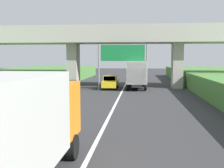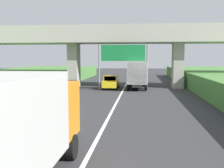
{
  "view_description": "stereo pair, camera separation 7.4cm",
  "coord_description": "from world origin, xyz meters",
  "px_view_note": "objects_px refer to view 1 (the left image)",
  "views": [
    {
      "loc": [
        1.94,
        0.56,
        3.88
      ],
      "look_at": [
        0.0,
        19.52,
        2.0
      ],
      "focal_mm": 42.25,
      "sensor_mm": 36.0,
      "label": 1
    },
    {
      "loc": [
        2.01,
        0.57,
        3.88
      ],
      "look_at": [
        0.0,
        19.52,
        2.0
      ],
      "focal_mm": 42.25,
      "sensor_mm": 36.0,
      "label": 2
    }
  ],
  "objects_px": {
    "truck_white": "(137,73)",
    "car_yellow": "(110,82)",
    "construction_barrel_2": "(4,112)",
    "overhead_highway_sign": "(123,56)",
    "truck_orange": "(12,129)",
    "construction_barrel_3": "(32,102)"
  },
  "relations": [
    {
      "from": "car_yellow",
      "to": "construction_barrel_2",
      "type": "height_order",
      "value": "car_yellow"
    },
    {
      "from": "truck_white",
      "to": "construction_barrel_2",
      "type": "relative_size",
      "value": 8.11
    },
    {
      "from": "overhead_highway_sign",
      "to": "truck_white",
      "type": "bearing_deg",
      "value": 55.56
    },
    {
      "from": "overhead_highway_sign",
      "to": "truck_white",
      "type": "xyz_separation_m",
      "value": [
        1.69,
        2.46,
        -2.17
      ]
    },
    {
      "from": "construction_barrel_3",
      "to": "overhead_highway_sign",
      "type": "bearing_deg",
      "value": 60.72
    },
    {
      "from": "truck_orange",
      "to": "truck_white",
      "type": "distance_m",
      "value": 27.08
    },
    {
      "from": "car_yellow",
      "to": "construction_barrel_2",
      "type": "bearing_deg",
      "value": -105.84
    },
    {
      "from": "truck_white",
      "to": "truck_orange",
      "type": "bearing_deg",
      "value": -96.83
    },
    {
      "from": "truck_orange",
      "to": "car_yellow",
      "type": "bearing_deg",
      "value": 90.2
    },
    {
      "from": "overhead_highway_sign",
      "to": "truck_white",
      "type": "distance_m",
      "value": 3.69
    },
    {
      "from": "construction_barrel_3",
      "to": "truck_white",
      "type": "bearing_deg",
      "value": 59.77
    },
    {
      "from": "truck_orange",
      "to": "construction_barrel_3",
      "type": "xyz_separation_m",
      "value": [
        -4.92,
        12.92,
        -1.47
      ]
    },
    {
      "from": "car_yellow",
      "to": "construction_barrel_3",
      "type": "xyz_separation_m",
      "value": [
        -4.83,
        -13.13,
        -0.4
      ]
    },
    {
      "from": "car_yellow",
      "to": "truck_white",
      "type": "bearing_deg",
      "value": 14.19
    },
    {
      "from": "overhead_highway_sign",
      "to": "construction_barrel_3",
      "type": "relative_size",
      "value": 6.53
    },
    {
      "from": "overhead_highway_sign",
      "to": "car_yellow",
      "type": "distance_m",
      "value": 3.98
    },
    {
      "from": "overhead_highway_sign",
      "to": "truck_orange",
      "type": "bearing_deg",
      "value": -93.59
    },
    {
      "from": "construction_barrel_2",
      "to": "construction_barrel_3",
      "type": "height_order",
      "value": "same"
    },
    {
      "from": "truck_white",
      "to": "car_yellow",
      "type": "relative_size",
      "value": 1.78
    },
    {
      "from": "car_yellow",
      "to": "construction_barrel_2",
      "type": "relative_size",
      "value": 4.56
    },
    {
      "from": "overhead_highway_sign",
      "to": "truck_orange",
      "type": "height_order",
      "value": "overhead_highway_sign"
    },
    {
      "from": "overhead_highway_sign",
      "to": "truck_orange",
      "type": "distance_m",
      "value": 24.57
    }
  ]
}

